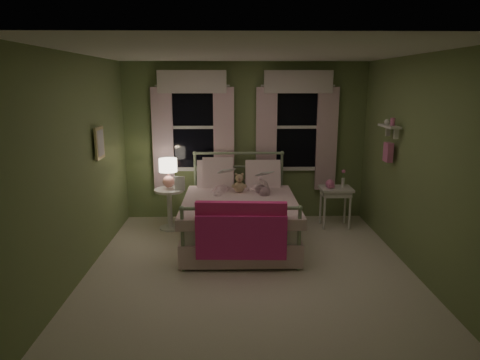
{
  "coord_description": "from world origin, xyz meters",
  "views": [
    {
      "loc": [
        -0.21,
        -4.98,
        2.28
      ],
      "look_at": [
        -0.11,
        0.58,
        1.0
      ],
      "focal_mm": 32.0,
      "sensor_mm": 36.0,
      "label": 1
    }
  ],
  "objects_px": {
    "child_left": "(221,171)",
    "table_lamp": "(168,170)",
    "nightstand_left": "(169,203)",
    "child_right": "(258,170)",
    "nightstand_right": "(336,194)",
    "teddy_bear": "(239,184)",
    "bed": "(239,217)"
  },
  "relations": [
    {
      "from": "nightstand_left",
      "to": "nightstand_right",
      "type": "xyz_separation_m",
      "value": [
        2.63,
        0.05,
        0.13
      ]
    },
    {
      "from": "teddy_bear",
      "to": "nightstand_right",
      "type": "relative_size",
      "value": 0.47
    },
    {
      "from": "teddy_bear",
      "to": "nightstand_right",
      "type": "xyz_separation_m",
      "value": [
        1.54,
        0.35,
        -0.24
      ]
    },
    {
      "from": "child_right",
      "to": "nightstand_right",
      "type": "xyz_separation_m",
      "value": [
        1.26,
        0.19,
        -0.42
      ]
    },
    {
      "from": "bed",
      "to": "child_right",
      "type": "bearing_deg",
      "value": 56.58
    },
    {
      "from": "child_left",
      "to": "teddy_bear",
      "type": "distance_m",
      "value": 0.37
    },
    {
      "from": "child_left",
      "to": "bed",
      "type": "bearing_deg",
      "value": 129.9
    },
    {
      "from": "teddy_bear",
      "to": "nightstand_left",
      "type": "height_order",
      "value": "teddy_bear"
    },
    {
      "from": "nightstand_left",
      "to": "child_left",
      "type": "bearing_deg",
      "value": -9.74
    },
    {
      "from": "child_right",
      "to": "nightstand_right",
      "type": "distance_m",
      "value": 1.34
    },
    {
      "from": "child_right",
      "to": "table_lamp",
      "type": "xyz_separation_m",
      "value": [
        -1.37,
        0.14,
        -0.02
      ]
    },
    {
      "from": "bed",
      "to": "nightstand_left",
      "type": "xyz_separation_m",
      "value": [
        -1.09,
        0.57,
        0.04
      ]
    },
    {
      "from": "child_left",
      "to": "teddy_bear",
      "type": "height_order",
      "value": "child_left"
    },
    {
      "from": "nightstand_right",
      "to": "child_right",
      "type": "bearing_deg",
      "value": -171.26
    },
    {
      "from": "bed",
      "to": "nightstand_left",
      "type": "distance_m",
      "value": 1.23
    },
    {
      "from": "child_left",
      "to": "table_lamp",
      "type": "height_order",
      "value": "child_left"
    },
    {
      "from": "table_lamp",
      "to": "teddy_bear",
      "type": "bearing_deg",
      "value": -15.26
    },
    {
      "from": "bed",
      "to": "nightstand_right",
      "type": "distance_m",
      "value": 1.67
    },
    {
      "from": "nightstand_left",
      "to": "table_lamp",
      "type": "xyz_separation_m",
      "value": [
        0.0,
        -0.0,
        0.54
      ]
    },
    {
      "from": "nightstand_left",
      "to": "nightstand_right",
      "type": "bearing_deg",
      "value": 1.18
    },
    {
      "from": "child_right",
      "to": "nightstand_left",
      "type": "bearing_deg",
      "value": -17.5
    },
    {
      "from": "child_left",
      "to": "table_lamp",
      "type": "bearing_deg",
      "value": -2.23
    },
    {
      "from": "bed",
      "to": "teddy_bear",
      "type": "distance_m",
      "value": 0.5
    },
    {
      "from": "child_right",
      "to": "nightstand_right",
      "type": "bearing_deg",
      "value": 177.03
    },
    {
      "from": "bed",
      "to": "nightstand_right",
      "type": "height_order",
      "value": "bed"
    },
    {
      "from": "teddy_bear",
      "to": "table_lamp",
      "type": "height_order",
      "value": "table_lamp"
    },
    {
      "from": "child_left",
      "to": "nightstand_left",
      "type": "distance_m",
      "value": 0.99
    },
    {
      "from": "bed",
      "to": "table_lamp",
      "type": "distance_m",
      "value": 1.36
    },
    {
      "from": "table_lamp",
      "to": "child_left",
      "type": "bearing_deg",
      "value": -9.74
    },
    {
      "from": "bed",
      "to": "nightstand_left",
      "type": "bearing_deg",
      "value": 152.22
    },
    {
      "from": "child_left",
      "to": "table_lamp",
      "type": "xyz_separation_m",
      "value": [
        -0.81,
        0.14,
        -0.01
      ]
    },
    {
      "from": "table_lamp",
      "to": "nightstand_right",
      "type": "height_order",
      "value": "table_lamp"
    }
  ]
}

